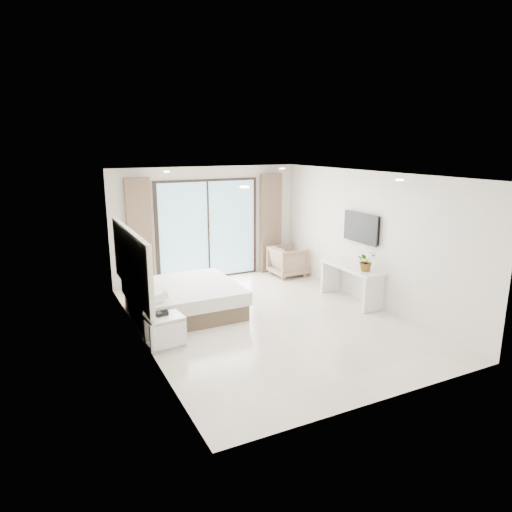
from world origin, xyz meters
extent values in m
plane|color=beige|center=(0.00, 0.00, 0.00)|extent=(6.20, 6.20, 0.00)
cube|color=silver|center=(0.00, 3.10, 1.35)|extent=(4.60, 0.02, 2.70)
cube|color=silver|center=(0.00, -3.10, 1.35)|extent=(4.60, 0.02, 2.70)
cube|color=silver|center=(-2.30, 0.00, 1.35)|extent=(0.02, 6.20, 2.70)
cube|color=silver|center=(2.30, 0.00, 1.35)|extent=(0.02, 6.20, 2.70)
cube|color=white|center=(0.00, 0.00, 2.70)|extent=(4.60, 6.20, 0.02)
cube|color=silver|center=(-2.25, 1.02, 1.15)|extent=(0.08, 3.00, 1.20)
cube|color=black|center=(2.25, 0.16, 1.55)|extent=(0.06, 1.00, 0.58)
cube|color=black|center=(2.21, 0.16, 1.55)|extent=(0.02, 1.04, 0.62)
cube|color=black|center=(0.00, 3.07, 1.20)|extent=(2.56, 0.04, 2.42)
cube|color=#90CCE7|center=(0.00, 3.04, 1.20)|extent=(2.40, 0.01, 2.30)
cube|color=brown|center=(-1.65, 2.96, 1.25)|extent=(0.55, 0.14, 2.50)
cube|color=brown|center=(1.65, 2.96, 1.25)|extent=(0.55, 0.14, 2.50)
cylinder|color=white|center=(-1.30, -1.80, 2.68)|extent=(0.12, 0.12, 0.02)
cylinder|color=white|center=(1.30, -1.80, 2.68)|extent=(0.12, 0.12, 0.02)
cylinder|color=white|center=(-1.30, 1.80, 2.68)|extent=(0.12, 0.12, 0.02)
cylinder|color=white|center=(1.30, 1.80, 2.68)|extent=(0.12, 0.12, 0.02)
cube|color=brown|center=(-1.29, 1.02, 0.15)|extent=(1.93, 1.84, 0.31)
cube|color=white|center=(-1.29, 1.02, 0.43)|extent=(2.01, 1.91, 0.25)
cube|color=white|center=(-1.95, 0.40, 0.63)|extent=(0.28, 0.39, 0.14)
cube|color=white|center=(-1.95, 0.81, 0.63)|extent=(0.28, 0.39, 0.14)
cube|color=white|center=(-1.95, 1.24, 0.63)|extent=(0.28, 0.39, 0.14)
cube|color=white|center=(-1.95, 1.65, 0.63)|extent=(0.28, 0.39, 0.14)
cube|color=white|center=(-2.02, -0.26, 0.49)|extent=(0.60, 0.51, 0.05)
cube|color=white|center=(-2.02, -0.26, 0.03)|extent=(0.60, 0.51, 0.05)
cube|color=white|center=(-2.02, -0.47, 0.26)|extent=(0.57, 0.10, 0.46)
cube|color=white|center=(-2.02, -0.06, 0.26)|extent=(0.57, 0.10, 0.46)
cube|color=black|center=(-2.05, -0.21, 0.55)|extent=(0.22, 0.19, 0.06)
cube|color=white|center=(2.04, 0.16, 0.74)|extent=(0.49, 1.58, 0.06)
cube|color=white|center=(2.04, -0.56, 0.35)|extent=(0.47, 0.06, 0.71)
cube|color=white|center=(2.04, 0.87, 0.35)|extent=(0.47, 0.06, 0.71)
imported|color=#33662D|center=(2.04, -0.29, 0.93)|extent=(0.38, 0.42, 0.32)
imported|color=#927060|center=(1.85, 2.40, 0.41)|extent=(0.76, 0.81, 0.81)
camera|label=1|loc=(-3.76, -7.08, 3.22)|focal=32.00mm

